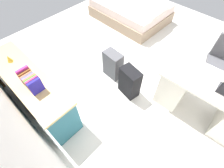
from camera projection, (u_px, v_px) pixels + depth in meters
The scene contains 10 objects.
ground_plane at pixel (136, 64), 3.55m from camera, with size 5.89×5.89×0.00m, color silver.
desk at pixel (205, 99), 2.54m from camera, with size 1.47×0.74×0.75m.
office_chair at pixel (219, 65), 2.95m from camera, with size 0.58×0.58×0.94m.
credenza at pixel (34, 91), 2.65m from camera, with size 1.80×0.48×0.76m.
bed at pixel (131, 10), 4.43m from camera, with size 1.92×1.43×0.58m.
suitcase_black at pixel (130, 82), 2.86m from camera, with size 0.36×0.22×0.59m, color black.
suitcase_spare_grey at pixel (113, 65), 3.14m from camera, with size 0.36×0.22×0.56m, color #4C4C51.
computer_mouse at pixel (210, 82), 2.27m from camera, with size 0.06×0.10×0.03m, color white.
book_row at pixel (31, 81), 2.15m from camera, with size 0.32×0.17×0.24m.
figurine_small at pixel (9, 59), 2.48m from camera, with size 0.08×0.08×0.11m, color gold.
Camera 1 is at (-1.35, 2.18, 2.55)m, focal length 26.21 mm.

